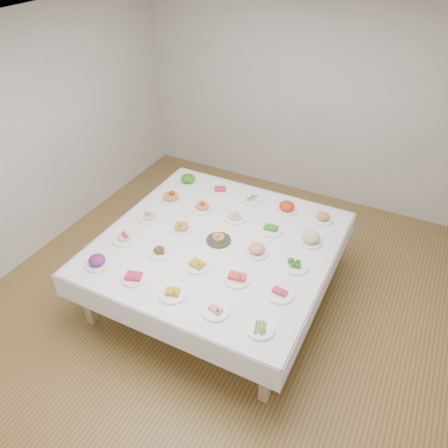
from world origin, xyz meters
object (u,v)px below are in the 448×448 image
at_px(dish_12, 219,237).
at_px(display_table, 218,246).
at_px(dish_0, 97,259).
at_px(dish_24, 323,217).

bearing_deg(dish_12, display_table, -131.28).
distance_m(display_table, dish_0, 1.25).
xyz_separation_m(dish_0, dish_12, (0.89, 0.88, -0.02)).
distance_m(display_table, dish_12, 0.12).
relative_size(dish_12, dish_24, 1.14).
height_order(dish_0, dish_24, dish_0).
distance_m(dish_12, dish_24, 1.23).
relative_size(dish_0, dish_12, 1.06).
xyz_separation_m(display_table, dish_24, (0.88, 0.87, 0.12)).
bearing_deg(dish_12, dish_24, 44.71).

